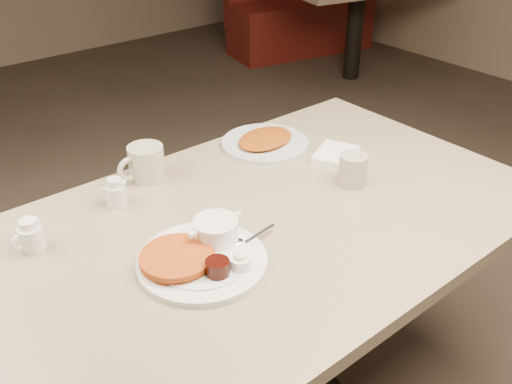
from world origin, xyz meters
TOP-DOWN VIEW (x-y plane):
  - diner_table at (0.00, 0.00)m, footprint 1.50×0.90m
  - main_plate at (-0.22, -0.05)m, footprint 0.36×0.30m
  - coffee_mug_near at (0.31, -0.03)m, footprint 0.12×0.09m
  - napkin at (0.39, 0.11)m, footprint 0.18×0.16m
  - coffee_mug_far at (-0.12, 0.37)m, footprint 0.15×0.11m
  - creamer_left at (-0.50, 0.24)m, footprint 0.08×0.07m
  - creamer_right at (-0.25, 0.29)m, footprint 0.07×0.06m
  - hash_plate at (0.28, 0.31)m, footprint 0.33×0.33m
  - booth_back_right at (2.73, 2.69)m, footprint 1.53×1.70m

SIDE VIEW (x-z plane):
  - booth_back_right at x=2.73m, z-range -0.15..0.97m
  - diner_table at x=0.00m, z-range 0.21..0.96m
  - napkin at x=0.39m, z-range 0.75..0.77m
  - hash_plate at x=0.28m, z-range 0.75..0.78m
  - main_plate at x=-0.22m, z-range 0.74..0.81m
  - creamer_left at x=-0.50m, z-range 0.75..0.83m
  - creamer_right at x=-0.25m, z-range 0.75..0.83m
  - coffee_mug_near at x=0.31m, z-range 0.75..0.84m
  - coffee_mug_far at x=-0.12m, z-range 0.75..0.85m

